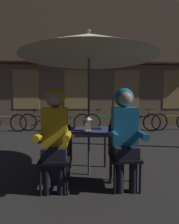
{
  "coord_description": "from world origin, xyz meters",
  "views": [
    {
      "loc": [
        -0.12,
        -2.88,
        1.28
      ],
      "look_at": [
        0.0,
        -0.23,
        1.05
      ],
      "focal_mm": 29.03,
      "sensor_mm": 36.0,
      "label": 1
    }
  ],
  "objects": [
    {
      "name": "book",
      "position": [
        0.11,
        0.1,
        0.75
      ],
      "size": [
        0.21,
        0.15,
        0.02
      ],
      "primitive_type": "cube",
      "rotation": [
        0.0,
        0.0,
        0.05
      ],
      "color": "black",
      "rests_on": "cafe_table"
    },
    {
      "name": "chair_left",
      "position": [
        -0.48,
        -0.37,
        0.49
      ],
      "size": [
        0.4,
        0.4,
        0.87
      ],
      "color": "black",
      "rests_on": "ground_plane"
    },
    {
      "name": "chair_right",
      "position": [
        0.48,
        -0.37,
        0.49
      ],
      "size": [
        0.4,
        0.4,
        0.87
      ],
      "color": "black",
      "rests_on": "ground_plane"
    },
    {
      "name": "bicycle_second",
      "position": [
        -1.6,
        3.94,
        0.35
      ],
      "size": [
        1.68,
        0.08,
        0.84
      ],
      "color": "black",
      "rests_on": "ground_plane"
    },
    {
      "name": "person_right_hooded",
      "position": [
        0.48,
        -0.43,
        0.85
      ],
      "size": [
        0.45,
        0.56,
        1.4
      ],
      "color": "black",
      "rests_on": "ground_plane"
    },
    {
      "name": "patio_umbrella",
      "position": [
        0.0,
        0.0,
        2.06
      ],
      "size": [
        2.1,
        2.1,
        2.31
      ],
      "color": "#4C4C51",
      "rests_on": "ground_plane"
    },
    {
      "name": "shopfront_building",
      "position": [
        0.8,
        5.4,
        3.09
      ],
      "size": [
        10.0,
        0.93,
        6.2
      ],
      "color": "#937A56",
      "rests_on": "ground_plane"
    },
    {
      "name": "bicycle_third",
      "position": [
        -0.59,
        3.83,
        0.35
      ],
      "size": [
        1.68,
        0.1,
        0.84
      ],
      "color": "black",
      "rests_on": "ground_plane"
    },
    {
      "name": "lantern",
      "position": [
        -0.02,
        -0.05,
        0.86
      ],
      "size": [
        0.11,
        0.11,
        0.23
      ],
      "color": "white",
      "rests_on": "cafe_table"
    },
    {
      "name": "bicycle_fourth",
      "position": [
        0.78,
        3.84,
        0.35
      ],
      "size": [
        1.67,
        0.32,
        0.84
      ],
      "color": "black",
      "rests_on": "ground_plane"
    },
    {
      "name": "ground_plane",
      "position": [
        0.0,
        0.0,
        0.0
      ],
      "size": [
        60.0,
        60.0,
        0.0
      ],
      "primitive_type": "plane",
      "color": "#2D2B28"
    },
    {
      "name": "person_left_hooded",
      "position": [
        -0.48,
        -0.43,
        0.85
      ],
      "size": [
        0.45,
        0.56,
        1.4
      ],
      "color": "black",
      "rests_on": "ground_plane"
    },
    {
      "name": "bicycle_nearest",
      "position": [
        -2.93,
        3.87,
        0.35
      ],
      "size": [
        1.67,
        0.29,
        0.84
      ],
      "color": "black",
      "rests_on": "ground_plane"
    },
    {
      "name": "cafe_table",
      "position": [
        0.0,
        0.0,
        0.64
      ],
      "size": [
        0.72,
        0.72,
        0.74
      ],
      "color": "navy",
      "rests_on": "ground_plane"
    },
    {
      "name": "bicycle_furthest",
      "position": [
        3.34,
        3.83,
        0.35
      ],
      "size": [
        1.68,
        0.2,
        0.84
      ],
      "color": "black",
      "rests_on": "ground_plane"
    },
    {
      "name": "bicycle_fifth",
      "position": [
        1.99,
        3.75,
        0.35
      ],
      "size": [
        1.66,
        0.34,
        0.84
      ],
      "color": "black",
      "rests_on": "ground_plane"
    }
  ]
}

